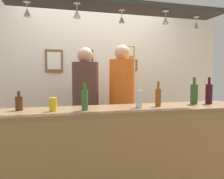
# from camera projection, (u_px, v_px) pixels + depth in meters

# --- Properties ---
(back_wall) EXTENTS (4.40, 0.06, 2.60)m
(back_wall) POSITION_uv_depth(u_px,v_px,m) (96.00, 78.00, 3.61)
(back_wall) COLOR silver
(back_wall) RESTS_ON ground_plane
(bar_counter) EXTENTS (2.70, 0.55, 1.03)m
(bar_counter) POSITION_uv_depth(u_px,v_px,m) (129.00, 146.00, 2.11)
(bar_counter) COLOR brown
(bar_counter) RESTS_ON ground_plane
(overhead_glass_rack) EXTENTS (2.20, 0.36, 0.04)m
(overhead_glass_rack) POSITION_uv_depth(u_px,v_px,m) (123.00, 7.00, 2.22)
(overhead_glass_rack) COLOR black
(hanging_wineglass_far_left) EXTENTS (0.07, 0.07, 0.13)m
(hanging_wineglass_far_left) POSITION_uv_depth(u_px,v_px,m) (27.00, 12.00, 2.00)
(hanging_wineglass_far_left) COLOR silver
(hanging_wineglass_far_left) RESTS_ON overhead_glass_rack
(hanging_wineglass_left) EXTENTS (0.07, 0.07, 0.13)m
(hanging_wineglass_left) POSITION_uv_depth(u_px,v_px,m) (77.00, 13.00, 2.04)
(hanging_wineglass_left) COLOR silver
(hanging_wineglass_left) RESTS_ON overhead_glass_rack
(hanging_wineglass_center_left) EXTENTS (0.07, 0.07, 0.13)m
(hanging_wineglass_center_left) POSITION_uv_depth(u_px,v_px,m) (122.00, 19.00, 2.25)
(hanging_wineglass_center_left) COLOR silver
(hanging_wineglass_center_left) RESTS_ON overhead_glass_rack
(hanging_wineglass_center) EXTENTS (0.07, 0.07, 0.13)m
(hanging_wineglass_center) POSITION_uv_depth(u_px,v_px,m) (166.00, 20.00, 2.29)
(hanging_wineglass_center) COLOR silver
(hanging_wineglass_center) RESTS_ON overhead_glass_rack
(hanging_wineglass_center_right) EXTENTS (0.07, 0.07, 0.13)m
(hanging_wineglass_center_right) POSITION_uv_depth(u_px,v_px,m) (196.00, 25.00, 2.52)
(hanging_wineglass_center_right) COLOR silver
(hanging_wineglass_center_right) RESTS_ON overhead_glass_rack
(person_middle_brown_shirt) EXTENTS (0.34, 0.34, 1.70)m
(person_middle_brown_shirt) POSITION_uv_depth(u_px,v_px,m) (86.00, 100.00, 2.91)
(person_middle_brown_shirt) COLOR #2D334C
(person_middle_brown_shirt) RESTS_ON ground_plane
(person_right_orange_shirt) EXTENTS (0.34, 0.34, 1.75)m
(person_right_orange_shirt) POSITION_uv_depth(u_px,v_px,m) (122.00, 96.00, 3.04)
(person_right_orange_shirt) COLOR #2D334C
(person_right_orange_shirt) RESTS_ON ground_plane
(bottle_champagne_green) EXTENTS (0.08, 0.08, 0.30)m
(bottle_champagne_green) POSITION_uv_depth(u_px,v_px,m) (194.00, 94.00, 2.52)
(bottle_champagne_green) COLOR #2D5623
(bottle_champagne_green) RESTS_ON bar_counter
(bottle_beer_amber_tall) EXTENTS (0.06, 0.06, 0.26)m
(bottle_beer_amber_tall) POSITION_uv_depth(u_px,v_px,m) (158.00, 97.00, 2.34)
(bottle_beer_amber_tall) COLOR brown
(bottle_beer_amber_tall) RESTS_ON bar_counter
(bottle_beer_green_import) EXTENTS (0.06, 0.06, 0.26)m
(bottle_beer_green_import) POSITION_uv_depth(u_px,v_px,m) (85.00, 99.00, 2.07)
(bottle_beer_green_import) COLOR #336B2D
(bottle_beer_green_import) RESTS_ON bar_counter
(bottle_soda_clear) EXTENTS (0.06, 0.06, 0.23)m
(bottle_soda_clear) POSITION_uv_depth(u_px,v_px,m) (139.00, 98.00, 2.24)
(bottle_soda_clear) COLOR silver
(bottle_soda_clear) RESTS_ON bar_counter
(bottle_wine_dark_red) EXTENTS (0.08, 0.08, 0.30)m
(bottle_wine_dark_red) POSITION_uv_depth(u_px,v_px,m) (209.00, 93.00, 2.56)
(bottle_wine_dark_red) COLOR #380F19
(bottle_wine_dark_red) RESTS_ON bar_counter
(bottle_beer_brown_stubby) EXTENTS (0.07, 0.07, 0.18)m
(bottle_beer_brown_stubby) POSITION_uv_depth(u_px,v_px,m) (19.00, 103.00, 2.07)
(bottle_beer_brown_stubby) COLOR #512D14
(bottle_beer_brown_stubby) RESTS_ON bar_counter
(drink_can) EXTENTS (0.07, 0.07, 0.12)m
(drink_can) POSITION_uv_depth(u_px,v_px,m) (53.00, 104.00, 2.02)
(drink_can) COLOR yellow
(drink_can) RESTS_ON bar_counter
(picture_frame_crest) EXTENTS (0.18, 0.02, 0.26)m
(picture_frame_crest) POSITION_uv_depth(u_px,v_px,m) (87.00, 58.00, 3.51)
(picture_frame_crest) COLOR black
(picture_frame_crest) RESTS_ON back_wall
(picture_frame_caricature) EXTENTS (0.26, 0.02, 0.34)m
(picture_frame_caricature) POSITION_uv_depth(u_px,v_px,m) (54.00, 61.00, 3.38)
(picture_frame_caricature) COLOR brown
(picture_frame_caricature) RESTS_ON back_wall
(picture_frame_lower_pair) EXTENTS (0.30, 0.02, 0.18)m
(picture_frame_lower_pair) POSITION_uv_depth(u_px,v_px,m) (129.00, 65.00, 3.70)
(picture_frame_lower_pair) COLOR brown
(picture_frame_lower_pair) RESTS_ON back_wall
(picture_frame_upper_small) EXTENTS (0.22, 0.02, 0.18)m
(picture_frame_upper_small) POSITION_uv_depth(u_px,v_px,m) (128.00, 51.00, 3.68)
(picture_frame_upper_small) COLOR #B29338
(picture_frame_upper_small) RESTS_ON back_wall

